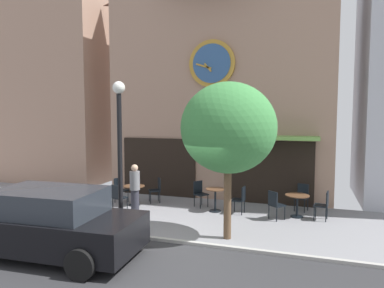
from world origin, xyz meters
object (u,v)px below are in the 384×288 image
object	(u,v)px
cafe_table_center_left	(134,191)
cafe_chair_outer	(120,188)
street_lamp	(120,153)
parked_car_black	(48,223)
cafe_chair_near_tree	(200,192)
cafe_chair_curbside	(275,203)
street_tree	(228,128)
cafe_chair_near_lamp	(302,195)
cafe_table_center_right	(215,196)
cafe_chair_facing_street	(118,196)
cafe_chair_under_awning	(324,203)
cafe_chair_facing_wall	(157,188)
cafe_table_near_curb	(297,201)
cafe_chair_mid_row	(241,198)
pedestrian_grey	(135,189)

from	to	relation	value
cafe_table_center_left	cafe_chair_outer	world-z (taller)	cafe_chair_outer
street_lamp	parked_car_black	size ratio (longest dim) A/B	0.96
cafe_chair_near_tree	cafe_chair_curbside	bearing A→B (deg)	-16.20
street_tree	cafe_chair_near_lamp	xyz separation A→B (m)	(1.80, 3.46, -2.38)
cafe_table_center_right	cafe_chair_facing_street	world-z (taller)	cafe_chair_facing_street
cafe_chair_facing_street	parked_car_black	distance (m)	3.81
cafe_chair_under_awning	cafe_chair_facing_wall	bearing A→B (deg)	176.16
street_lamp	cafe_chair_near_tree	world-z (taller)	street_lamp
cafe_chair_facing_street	cafe_chair_facing_wall	distance (m)	1.68
cafe_table_near_curb	parked_car_black	bearing A→B (deg)	-137.06
cafe_chair_near_tree	cafe_chair_under_awning	bearing A→B (deg)	-4.69
cafe_chair_facing_wall	parked_car_black	xyz separation A→B (m)	(-0.35, -5.29, 0.23)
cafe_chair_curbside	cafe_table_center_right	bearing A→B (deg)	170.45
cafe_chair_facing_street	cafe_chair_near_tree	bearing A→B (deg)	30.91
cafe_table_near_curb	parked_car_black	size ratio (longest dim) A/B	0.17
street_tree	cafe_chair_mid_row	xyz separation A→B (m)	(-0.10, 2.40, -2.38)
cafe_chair_facing_wall	pedestrian_grey	world-z (taller)	pedestrian_grey
cafe_chair_near_tree	pedestrian_grey	world-z (taller)	pedestrian_grey
cafe_table_near_curb	cafe_chair_near_lamp	xyz separation A→B (m)	(0.13, 0.86, 0.01)
cafe_table_center_left	cafe_chair_outer	distance (m)	0.79
cafe_table_center_left	pedestrian_grey	xyz separation A→B (m)	(0.64, -1.16, 0.34)
cafe_chair_under_awning	cafe_chair_curbside	bearing A→B (deg)	-162.79
parked_car_black	cafe_table_center_right	bearing A→B (deg)	60.43
cafe_table_center_right	cafe_chair_facing_street	size ratio (longest dim) A/B	0.86
cafe_table_center_right	pedestrian_grey	distance (m)	2.69
cafe_chair_near_tree	pedestrian_grey	xyz separation A→B (m)	(-1.62, -1.77, 0.33)
street_tree	cafe_table_near_curb	distance (m)	3.90
cafe_chair_near_lamp	parked_car_black	bearing A→B (deg)	-133.19
street_lamp	cafe_chair_facing_wall	distance (m)	3.23
cafe_chair_curbside	cafe_chair_mid_row	bearing A→B (deg)	163.64
parked_car_black	cafe_chair_facing_wall	bearing A→B (deg)	86.25
cafe_chair_mid_row	cafe_chair_outer	distance (m)	4.55
cafe_chair_near_tree	cafe_chair_facing_wall	xyz separation A→B (m)	(-1.68, 0.05, 0.00)
cafe_table_center_left	cafe_chair_outer	xyz separation A→B (m)	(-0.74, 0.27, 0.00)
cafe_table_center_left	cafe_chair_under_awning	distance (m)	6.38
cafe_chair_facing_wall	cafe_chair_curbside	distance (m)	4.45
cafe_table_center_right	cafe_chair_under_awning	distance (m)	3.43
cafe_table_center_right	street_tree	bearing A→B (deg)	-68.20
parked_car_black	pedestrian_grey	bearing A→B (deg)	83.26
cafe_chair_under_awning	cafe_chair_mid_row	bearing A→B (deg)	-177.56
cafe_table_center_right	parked_car_black	size ratio (longest dim) A/B	0.18
cafe_chair_facing_street	cafe_chair_near_lamp	bearing A→B (deg)	19.31
cafe_table_near_curb	street_tree	bearing A→B (deg)	-122.79
cafe_table_center_left	cafe_chair_mid_row	distance (m)	3.82
cafe_table_center_right	cafe_chair_outer	bearing A→B (deg)	178.36
cafe_chair_near_lamp	cafe_chair_facing_street	bearing A→B (deg)	-160.69
street_lamp	cafe_chair_under_awning	world-z (taller)	street_lamp
cafe_chair_facing_street	pedestrian_grey	size ratio (longest dim) A/B	0.54
cafe_chair_mid_row	cafe_chair_under_awning	bearing A→B (deg)	2.44
cafe_chair_facing_street	cafe_chair_outer	bearing A→B (deg)	117.06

